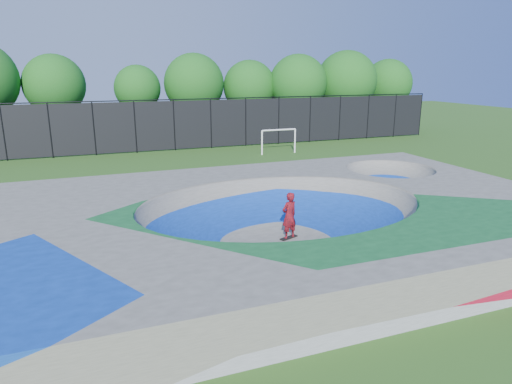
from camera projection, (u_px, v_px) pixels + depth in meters
ground at (282, 239)px, 17.57m from camera, size 120.00×120.00×0.00m
skate_deck at (282, 220)px, 17.37m from camera, size 22.00×14.00×1.50m
skater at (289, 216)px, 17.38m from camera, size 0.76×0.61×1.84m
skateboard at (289, 238)px, 17.61m from camera, size 0.81×0.48×0.05m
soccer_goal at (279, 137)px, 34.75m from camera, size 2.87×0.12×1.89m
fence at (174, 124)px, 35.96m from camera, size 48.09×0.09×4.04m
treeline at (203, 84)px, 41.10m from camera, size 52.06×7.70×8.44m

